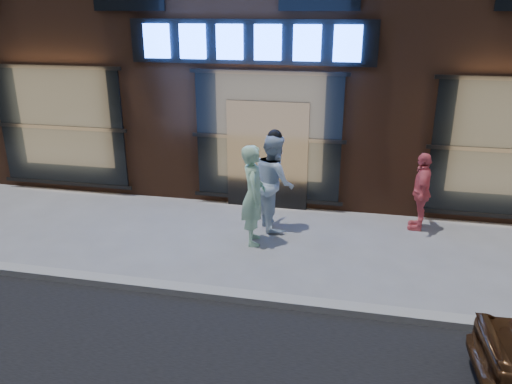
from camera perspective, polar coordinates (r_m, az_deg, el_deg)
ground at (r=7.98m, az=-4.19°, el=-11.92°), size 90.00×90.00×0.00m
curb at (r=7.95m, az=-4.20°, el=-11.56°), size 60.00×0.25×0.12m
man_bowtie at (r=9.32m, az=-0.30°, el=-0.37°), size 0.62×0.79×1.93m
man_cap at (r=10.02m, az=2.09°, el=1.19°), size 1.07×1.17×1.95m
passerby at (r=10.52m, az=18.37°, el=0.06°), size 0.51×0.98×1.60m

